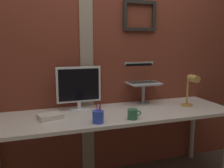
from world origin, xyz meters
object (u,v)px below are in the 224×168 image
Objects in this scene: monitor at (79,86)px; coffee_mug at (133,114)px; laptop at (141,77)px; pen_cup at (98,117)px; desk_lamp at (191,87)px.

monitor reaches higher than coffee_mug.
monitor is 1.27× the size of laptop.
laptop reaches higher than pen_cup.
desk_lamp is 1.02m from pen_cup.
laptop reaches higher than monitor.
laptop is 0.63m from coffee_mug.
laptop reaches higher than desk_lamp.
desk_lamp is 2.11× the size of pen_cup.
desk_lamp is at bearing -13.86° from monitor.
pen_cup is at bearing -140.00° from laptop.
laptop reaches higher than coffee_mug.
desk_lamp is at bearing 10.00° from pen_cup.
monitor is 0.60m from coffee_mug.
laptop is at bearing 139.47° from desk_lamp.
monitor is at bearing 130.41° from coffee_mug.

